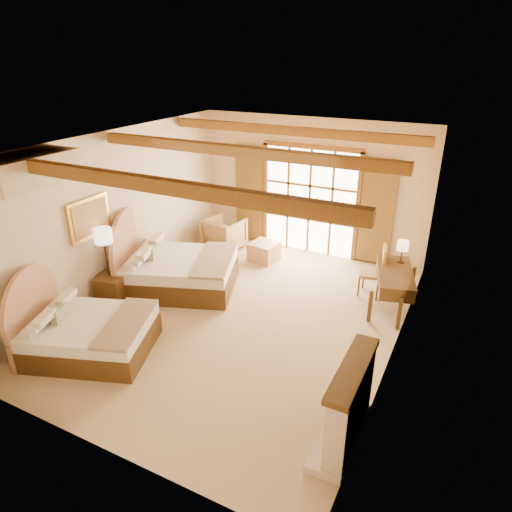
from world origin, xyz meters
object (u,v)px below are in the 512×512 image
Objects in this scene: desk at (393,288)px; bed_near at (83,329)px; bed_far at (173,267)px; armchair at (224,234)px; nightstand at (112,290)px.

bed_near is at bearing -154.78° from desk.
bed_far is (-0.01, 2.49, 0.06)m from bed_near.
armchair is 0.55× the size of desk.
bed_far is 3.18× the size of armchair.
nightstand is 0.71× the size of armchair.
bed_near reaches higher than armchair.
nightstand is 0.39× the size of desk.
armchair is 4.45m from desk.
bed_near is at bearing 99.37° from armchair.
nightstand is (-0.61, 1.32, -0.08)m from bed_near.
bed_near is 4.68m from armchair.
bed_near is 2.75× the size of armchair.
bed_far is 2.20m from armchair.
bed_near is at bearing -79.09° from nightstand.
desk is at bearing 11.44° from nightstand.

